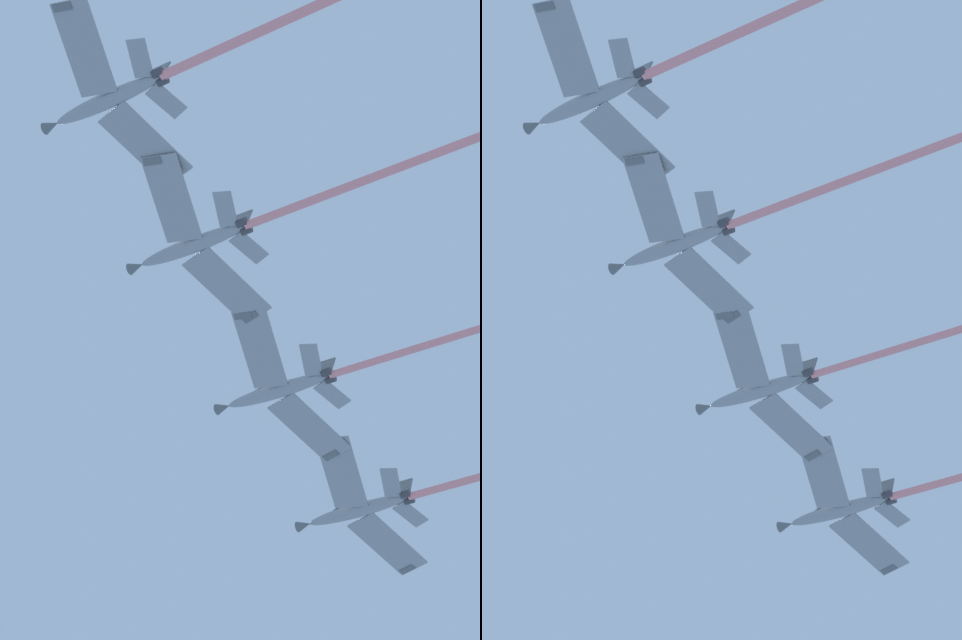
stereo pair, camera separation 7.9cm
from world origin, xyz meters
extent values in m
ellipsoid|color=gray|center=(-31.79, -7.46, 129.84)|extent=(11.33, 6.92, 4.47)
cone|color=#595E60|center=(-37.53, -4.48, 131.61)|extent=(2.20, 1.92, 1.58)
ellipsoid|color=black|center=(-33.45, -6.60, 130.97)|extent=(3.07, 2.24, 1.61)
cube|color=gray|center=(-33.57, -12.51, 129.53)|extent=(5.52, 9.57, 1.14)
cube|color=#595E60|center=(-35.18, -16.29, 129.57)|extent=(1.88, 1.09, 0.59)
cube|color=gray|center=(-28.69, -3.10, 129.53)|extent=(8.60, 9.08, 1.14)
cube|color=#595E60|center=(-26.51, 0.39, 129.57)|extent=(1.79, 1.70, 0.59)
cube|color=gray|center=(-28.56, -11.71, 128.52)|extent=(2.35, 3.84, 0.63)
cube|color=gray|center=(-26.46, -7.66, 128.52)|extent=(3.81, 3.79, 0.63)
cube|color=#595E60|center=(-27.35, -9.77, 129.93)|extent=(2.79, 1.57, 3.33)
cylinder|color=#38383D|center=(-27.06, -10.43, 128.22)|extent=(1.41, 1.25, 1.04)
cylinder|color=#38383D|center=(-26.64, -9.63, 128.22)|extent=(1.41, 1.25, 1.04)
cylinder|color=pink|center=(-12.70, -17.38, 123.86)|extent=(28.57, 15.42, 9.46)
ellipsoid|color=gray|center=(-24.83, 7.33, 129.51)|extent=(11.37, 6.85, 4.38)
cone|color=#595E60|center=(-30.60, 10.27, 131.23)|extent=(2.20, 1.91, 1.57)
ellipsoid|color=black|center=(-26.51, 8.18, 130.63)|extent=(3.07, 2.22, 1.59)
cube|color=gray|center=(-26.58, 2.27, 129.21)|extent=(5.47, 9.56, 1.11)
cube|color=#595E60|center=(-28.15, -1.53, 129.25)|extent=(1.88, 1.08, 0.58)
cube|color=gray|center=(-21.76, 11.71, 129.21)|extent=(8.57, 9.11, 1.11)
cube|color=#595E60|center=(-19.61, 15.22, 129.25)|extent=(1.80, 1.69, 0.58)
cube|color=gray|center=(-21.56, 3.10, 128.23)|extent=(2.32, 3.83, 0.62)
cube|color=gray|center=(-19.49, 7.16, 128.23)|extent=(3.81, 3.80, 0.62)
cube|color=#595E60|center=(-20.38, 5.06, 129.64)|extent=(2.79, 1.54, 3.32)
cylinder|color=#38383D|center=(-20.07, 4.39, 127.93)|extent=(1.41, 1.24, 1.03)
cylinder|color=#38383D|center=(-19.66, 5.19, 127.93)|extent=(1.41, 1.24, 1.03)
cylinder|color=pink|center=(-2.86, -3.88, 122.88)|extent=(34.21, 17.97, 10.77)
ellipsoid|color=gray|center=(-17.04, 23.95, 129.67)|extent=(11.36, 6.84, 4.50)
cone|color=#595E60|center=(-22.80, 26.88, 131.44)|extent=(2.20, 1.91, 1.58)
ellipsoid|color=black|center=(-18.71, 24.79, 130.80)|extent=(3.07, 2.22, 1.61)
cube|color=gray|center=(-18.78, 18.89, 129.36)|extent=(5.45, 9.56, 1.15)
cube|color=#595E60|center=(-20.36, 15.09, 129.39)|extent=(1.88, 1.08, 0.59)
cube|color=gray|center=(-13.98, 28.33, 129.36)|extent=(8.56, 9.11, 1.15)
cube|color=#595E60|center=(-11.83, 31.84, 129.39)|extent=(1.79, 1.69, 0.59)
cube|color=gray|center=(-13.78, 19.73, 128.34)|extent=(2.32, 3.83, 0.63)
cube|color=gray|center=(-11.71, 23.79, 128.34)|extent=(3.80, 3.80, 0.63)
cube|color=#595E60|center=(-12.59, 21.68, 129.74)|extent=(2.81, 1.55, 3.34)
cylinder|color=#38383D|center=(-12.29, 21.02, 128.03)|extent=(1.41, 1.25, 1.04)
cylinder|color=#38383D|center=(-11.88, 21.82, 128.03)|extent=(1.41, 1.25, 1.04)
ellipsoid|color=gray|center=(-8.95, 39.13, 129.79)|extent=(11.37, 6.91, 4.28)
cone|color=#595E60|center=(-14.72, 42.11, 131.44)|extent=(2.19, 1.91, 1.56)
ellipsoid|color=black|center=(-10.63, 39.99, 130.89)|extent=(3.07, 2.23, 1.56)
cube|color=gray|center=(-10.72, 34.07, 129.49)|extent=(5.51, 9.57, 1.08)
cube|color=#595E60|center=(-12.31, 30.28, 129.54)|extent=(1.89, 1.09, 0.56)
cube|color=gray|center=(-5.86, 43.49, 129.49)|extent=(8.60, 9.10, 1.08)
cube|color=#595E60|center=(-3.69, 46.99, 129.54)|extent=(1.79, 1.70, 0.56)
cube|color=gray|center=(-5.69, 34.88, 128.56)|extent=(2.34, 3.84, 0.60)
cube|color=gray|center=(-3.60, 38.93, 128.56)|extent=(3.81, 3.80, 0.60)
cube|color=#595E60|center=(-4.51, 36.84, 129.96)|extent=(2.76, 1.54, 3.31)
cylinder|color=#38383D|center=(-4.19, 36.16, 128.26)|extent=(1.40, 1.25, 1.02)
cylinder|color=#38383D|center=(-3.78, 36.96, 128.26)|extent=(1.40, 1.25, 1.02)
camera|label=1|loc=(-18.10, -53.27, 1.92)|focal=82.94mm
camera|label=2|loc=(-18.17, -53.27, 1.92)|focal=82.94mm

